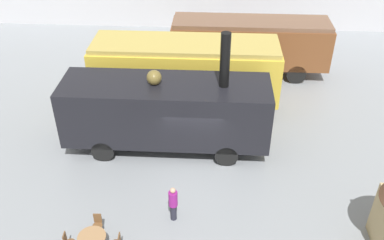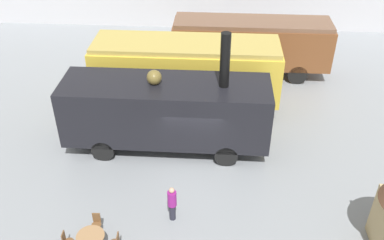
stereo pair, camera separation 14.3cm
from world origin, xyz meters
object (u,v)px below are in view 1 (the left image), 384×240
Objects in this scene: passenger_coach_vintage at (185,69)px; steam_locomotive at (166,110)px; passenger_coach_wooden at (250,42)px; cafe_table_near at (92,239)px; visitor_person at (173,203)px.

passenger_coach_vintage is 1.03× the size of steam_locomotive.
steam_locomotive reaches higher than passenger_coach_wooden.
passenger_coach_vintage is 9.59× the size of cafe_table_near.
steam_locomotive is 5.83× the size of visitor_person.
passenger_coach_vintage reaches higher than cafe_table_near.
steam_locomotive is at bearing -99.34° from passenger_coach_vintage.
passenger_coach_wooden is 5.82× the size of visitor_person.
cafe_table_near is 3.14m from visitor_person.
passenger_coach_wooden is 5.26m from passenger_coach_vintage.
visitor_person is at bearing -81.12° from steam_locomotive.
passenger_coach_wooden is 0.96× the size of passenger_coach_vintage.
visitor_person is at bearing 32.74° from cafe_table_near.
steam_locomotive is (-0.59, -3.60, -0.20)m from passenger_coach_vintage.
steam_locomotive is 9.27× the size of cafe_table_near.
visitor_person is (-3.38, -12.05, -1.18)m from passenger_coach_wooden.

